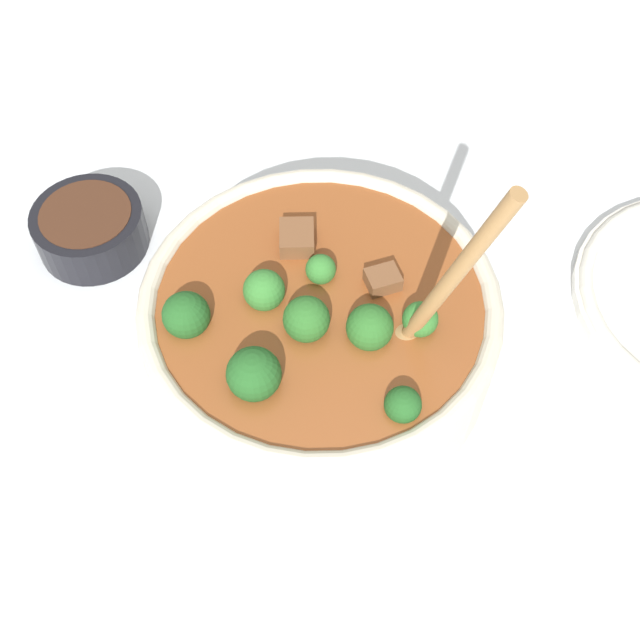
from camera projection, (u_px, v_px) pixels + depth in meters
ground_plane at (320, 357)px, 0.70m from camera, size 4.00×4.00×0.00m
stew_bowl at (320, 324)px, 0.66m from camera, size 0.29×0.29×0.26m
condiment_bowl at (90, 227)px, 0.75m from camera, size 0.10×0.10×0.04m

